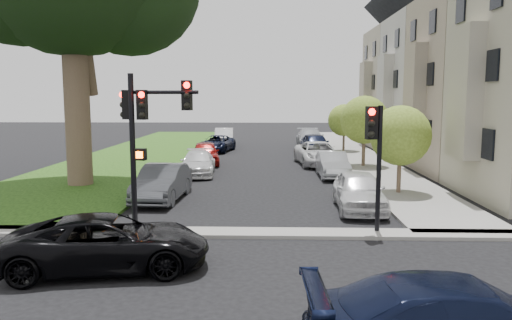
{
  "coord_description": "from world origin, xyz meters",
  "views": [
    {
      "loc": [
        0.58,
        -13.28,
        4.34
      ],
      "look_at": [
        0.0,
        5.0,
        2.0
      ],
      "focal_mm": 35.0,
      "sensor_mm": 36.0,
      "label": 1
    }
  ],
  "objects_px": {
    "small_tree_c": "(344,120)",
    "car_parked_6": "(198,163)",
    "car_parked_1": "(332,165)",
    "car_parked_4": "(310,138)",
    "small_tree_a": "(400,136)",
    "car_parked_0": "(359,191)",
    "car_parked_7": "(205,153)",
    "car_parked_3": "(315,144)",
    "traffic_signal_secondary": "(375,145)",
    "traffic_signal_main": "(145,124)",
    "small_tree_b": "(364,120)",
    "car_parked_5": "(162,183)",
    "car_parked_9": "(224,137)",
    "car_parked_2": "(318,154)",
    "car_parked_8": "(217,144)",
    "car_cross_near": "(109,243)"
  },
  "relations": [
    {
      "from": "car_parked_7",
      "to": "car_parked_2",
      "type": "bearing_deg",
      "value": -9.22
    },
    {
      "from": "car_parked_2",
      "to": "car_parked_6",
      "type": "bearing_deg",
      "value": -155.06
    },
    {
      "from": "car_parked_0",
      "to": "car_parked_3",
      "type": "height_order",
      "value": "car_parked_3"
    },
    {
      "from": "traffic_signal_secondary",
      "to": "car_parked_0",
      "type": "relative_size",
      "value": 0.93
    },
    {
      "from": "small_tree_b",
      "to": "traffic_signal_main",
      "type": "relative_size",
      "value": 0.87
    },
    {
      "from": "traffic_signal_main",
      "to": "traffic_signal_secondary",
      "type": "height_order",
      "value": "traffic_signal_main"
    },
    {
      "from": "car_parked_3",
      "to": "car_parked_1",
      "type": "bearing_deg",
      "value": -95.66
    },
    {
      "from": "car_parked_2",
      "to": "car_parked_6",
      "type": "height_order",
      "value": "car_parked_2"
    },
    {
      "from": "traffic_signal_secondary",
      "to": "car_parked_4",
      "type": "xyz_separation_m",
      "value": [
        0.11,
        27.41,
        -2.05
      ]
    },
    {
      "from": "traffic_signal_main",
      "to": "car_parked_2",
      "type": "distance_m",
      "value": 17.68
    },
    {
      "from": "car_parked_2",
      "to": "car_parked_4",
      "type": "relative_size",
      "value": 0.98
    },
    {
      "from": "car_parked_1",
      "to": "car_parked_4",
      "type": "relative_size",
      "value": 0.77
    },
    {
      "from": "traffic_signal_main",
      "to": "car_parked_3",
      "type": "xyz_separation_m",
      "value": [
        7.27,
        22.03,
        -2.69
      ]
    },
    {
      "from": "car_parked_6",
      "to": "car_parked_4",
      "type": "bearing_deg",
      "value": 60.07
    },
    {
      "from": "car_cross_near",
      "to": "car_parked_4",
      "type": "relative_size",
      "value": 0.93
    },
    {
      "from": "small_tree_a",
      "to": "traffic_signal_secondary",
      "type": "relative_size",
      "value": 0.98
    },
    {
      "from": "car_parked_6",
      "to": "car_parked_8",
      "type": "height_order",
      "value": "car_parked_6"
    },
    {
      "from": "car_parked_0",
      "to": "car_parked_2",
      "type": "bearing_deg",
      "value": 93.62
    },
    {
      "from": "small_tree_c",
      "to": "car_parked_3",
      "type": "bearing_deg",
      "value": -147.37
    },
    {
      "from": "small_tree_c",
      "to": "car_parked_7",
      "type": "distance_m",
      "value": 12.46
    },
    {
      "from": "car_parked_3",
      "to": "car_parked_8",
      "type": "xyz_separation_m",
      "value": [
        -7.62,
        1.45,
        -0.14
      ]
    },
    {
      "from": "car_parked_0",
      "to": "car_parked_9",
      "type": "height_order",
      "value": "car_parked_9"
    },
    {
      "from": "small_tree_c",
      "to": "car_parked_6",
      "type": "distance_m",
      "value": 15.37
    },
    {
      "from": "car_parked_7",
      "to": "car_parked_3",
      "type": "bearing_deg",
      "value": 29.68
    },
    {
      "from": "small_tree_a",
      "to": "traffic_signal_main",
      "type": "distance_m",
      "value": 11.58
    },
    {
      "from": "car_parked_2",
      "to": "car_parked_3",
      "type": "distance_m",
      "value": 6.01
    },
    {
      "from": "car_cross_near",
      "to": "car_parked_3",
      "type": "relative_size",
      "value": 1.09
    },
    {
      "from": "traffic_signal_main",
      "to": "car_parked_9",
      "type": "xyz_separation_m",
      "value": [
        -0.28,
        28.76,
        -2.72
      ]
    },
    {
      "from": "car_parked_1",
      "to": "car_parked_5",
      "type": "xyz_separation_m",
      "value": [
        -7.85,
        -6.35,
        0.07
      ]
    },
    {
      "from": "car_parked_0",
      "to": "car_parked_9",
      "type": "xyz_separation_m",
      "value": [
        -7.61,
        25.38,
        0.01
      ]
    },
    {
      "from": "small_tree_a",
      "to": "car_parked_0",
      "type": "bearing_deg",
      "value": -126.88
    },
    {
      "from": "car_cross_near",
      "to": "car_parked_8",
      "type": "relative_size",
      "value": 1.08
    },
    {
      "from": "small_tree_a",
      "to": "car_parked_4",
      "type": "height_order",
      "value": "small_tree_a"
    },
    {
      "from": "small_tree_a",
      "to": "car_cross_near",
      "type": "bearing_deg",
      "value": -134.37
    },
    {
      "from": "small_tree_c",
      "to": "car_parked_9",
      "type": "height_order",
      "value": "small_tree_c"
    },
    {
      "from": "small_tree_a",
      "to": "car_parked_8",
      "type": "distance_m",
      "value": 19.87
    },
    {
      "from": "traffic_signal_secondary",
      "to": "car_parked_9",
      "type": "xyz_separation_m",
      "value": [
        -7.46,
        28.8,
        -2.07
      ]
    },
    {
      "from": "car_parked_6",
      "to": "car_parked_8",
      "type": "distance_m",
      "value": 11.72
    },
    {
      "from": "small_tree_b",
      "to": "car_parked_1",
      "type": "height_order",
      "value": "small_tree_b"
    },
    {
      "from": "car_parked_9",
      "to": "traffic_signal_secondary",
      "type": "bearing_deg",
      "value": -79.72
    },
    {
      "from": "traffic_signal_secondary",
      "to": "car_parked_9",
      "type": "distance_m",
      "value": 29.83
    },
    {
      "from": "car_parked_0",
      "to": "car_parked_5",
      "type": "distance_m",
      "value": 8.07
    },
    {
      "from": "car_parked_2",
      "to": "car_parked_5",
      "type": "height_order",
      "value": "car_parked_5"
    },
    {
      "from": "car_parked_5",
      "to": "car_parked_1",
      "type": "bearing_deg",
      "value": 41.58
    },
    {
      "from": "car_parked_1",
      "to": "car_parked_4",
      "type": "height_order",
      "value": "car_parked_4"
    },
    {
      "from": "car_parked_1",
      "to": "car_parked_5",
      "type": "bearing_deg",
      "value": -142.01
    },
    {
      "from": "small_tree_c",
      "to": "car_parked_3",
      "type": "distance_m",
      "value": 3.26
    },
    {
      "from": "small_tree_c",
      "to": "car_parked_2",
      "type": "bearing_deg",
      "value": -109.67
    },
    {
      "from": "traffic_signal_main",
      "to": "small_tree_b",
      "type": "bearing_deg",
      "value": 57.39
    },
    {
      "from": "car_parked_2",
      "to": "car_parked_7",
      "type": "distance_m",
      "value": 7.21
    }
  ]
}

